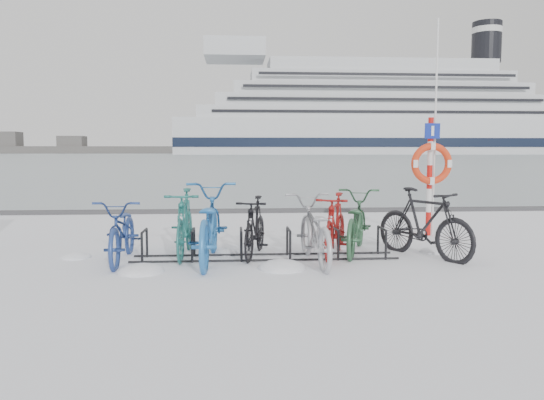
# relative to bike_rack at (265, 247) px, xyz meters

# --- Properties ---
(ground) EXTENTS (900.00, 900.00, 0.00)m
(ground) POSITION_rel_bike_rack_xyz_m (0.00, 0.00, -0.18)
(ground) COLOR white
(ground) RESTS_ON ground
(ice_sheet) EXTENTS (400.00, 298.00, 0.02)m
(ice_sheet) POSITION_rel_bike_rack_xyz_m (0.00, 155.00, -0.17)
(ice_sheet) COLOR #A0AFB5
(ice_sheet) RESTS_ON ground
(quay_edge) EXTENTS (400.00, 0.25, 0.10)m
(quay_edge) POSITION_rel_bike_rack_xyz_m (0.00, 5.90, -0.13)
(quay_edge) COLOR #3F3F42
(quay_edge) RESTS_ON ground
(bike_rack) EXTENTS (4.00, 0.48, 0.46)m
(bike_rack) POSITION_rel_bike_rack_xyz_m (0.00, 0.00, 0.00)
(bike_rack) COLOR black
(bike_rack) RESTS_ON ground
(lifebuoy_station) EXTENTS (0.79, 0.22, 4.09)m
(lifebuoy_station) POSITION_rel_bike_rack_xyz_m (3.27, 1.90, 1.19)
(lifebuoy_station) COLOR red
(lifebuoy_station) RESTS_ON ground
(cruise_ferry) EXTENTS (152.40, 28.71, 50.07)m
(cruise_ferry) POSITION_rel_bike_rack_xyz_m (53.38, 192.22, 13.46)
(cruise_ferry) COLOR silver
(cruise_ferry) RESTS_ON ground
(bike_0) EXTENTS (0.70, 1.87, 0.97)m
(bike_0) POSITION_rel_bike_rack_xyz_m (-2.10, -0.01, 0.30)
(bike_0) COLOR navy
(bike_0) RESTS_ON ground
(bike_1) EXTENTS (0.55, 1.80, 1.08)m
(bike_1) POSITION_rel_bike_rack_xyz_m (-1.23, 0.31, 0.36)
(bike_1) COLOR #226A63
(bike_1) RESTS_ON ground
(bike_2) EXTENTS (0.87, 2.27, 1.17)m
(bike_2) POSITION_rel_bike_rack_xyz_m (-0.85, -0.12, 0.41)
(bike_2) COLOR #266DB6
(bike_2) RESTS_ON ground
(bike_3) EXTENTS (0.78, 1.65, 0.96)m
(bike_3) POSITION_rel_bike_rack_xyz_m (-0.14, 0.24, 0.30)
(bike_3) COLOR black
(bike_3) RESTS_ON ground
(bike_4) EXTENTS (0.80, 1.98, 1.02)m
(bike_4) POSITION_rel_bike_rack_xyz_m (0.70, -0.32, 0.33)
(bike_4) COLOR #AAACB2
(bike_4) RESTS_ON ground
(bike_5) EXTENTS (1.03, 1.74, 1.01)m
(bike_5) POSITION_rel_bike_rack_xyz_m (1.11, 0.17, 0.32)
(bike_5) COLOR maroon
(bike_5) RESTS_ON ground
(bike_6) EXTENTS (1.28, 2.07, 1.03)m
(bike_6) POSITION_rel_bike_rack_xyz_m (1.48, 0.43, 0.33)
(bike_6) COLOR #2C5839
(bike_6) RESTS_ON ground
(bike_7) EXTENTS (1.37, 1.84, 1.10)m
(bike_7) POSITION_rel_bike_rack_xyz_m (2.44, -0.04, 0.37)
(bike_7) COLOR black
(bike_7) RESTS_ON ground
(snow_drifts) EXTENTS (6.04, 2.17, 0.24)m
(snow_drifts) POSITION_rel_bike_rack_xyz_m (-0.36, -0.29, -0.18)
(snow_drifts) COLOR white
(snow_drifts) RESTS_ON ground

